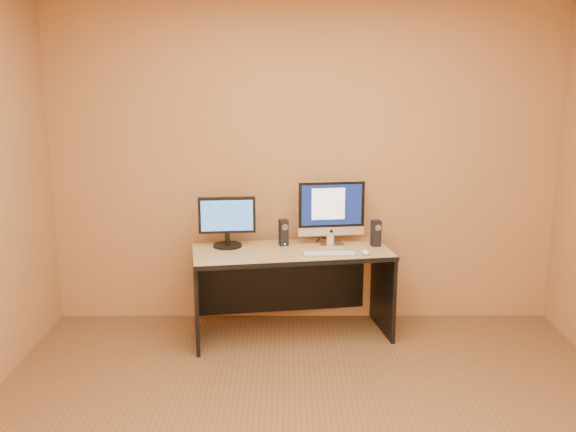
{
  "coord_description": "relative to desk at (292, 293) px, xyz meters",
  "views": [
    {
      "loc": [
        -0.14,
        -3.01,
        1.98
      ],
      "look_at": [
        -0.13,
        1.51,
        0.96
      ],
      "focal_mm": 40.0,
      "sensor_mm": 36.0,
      "label": 1
    }
  ],
  "objects": [
    {
      "name": "walls",
      "position": [
        0.1,
        -1.61,
        0.96
      ],
      "size": [
        4.0,
        4.0,
        2.6
      ],
      "primitive_type": null,
      "color": "#A96D44",
      "rests_on": "ground"
    },
    {
      "name": "desk",
      "position": [
        0.0,
        0.0,
        0.0
      ],
      "size": [
        1.55,
        0.86,
        0.68
      ],
      "primitive_type": null,
      "rotation": [
        0.0,
        0.0,
        0.16
      ],
      "color": "tan",
      "rests_on": "ground"
    },
    {
      "name": "imac",
      "position": [
        0.31,
        0.16,
        0.59
      ],
      "size": [
        0.54,
        0.26,
        0.5
      ],
      "primitive_type": null,
      "rotation": [
        0.0,
        0.0,
        0.14
      ],
      "color": "silver",
      "rests_on": "desk"
    },
    {
      "name": "second_monitor",
      "position": [
        -0.49,
        0.1,
        0.53
      ],
      "size": [
        0.46,
        0.26,
        0.38
      ],
      "primitive_type": null,
      "rotation": [
        0.0,
        0.0,
        0.1
      ],
      "color": "black",
      "rests_on": "desk"
    },
    {
      "name": "speaker_left",
      "position": [
        -0.06,
        0.14,
        0.44
      ],
      "size": [
        0.08,
        0.08,
        0.2
      ],
      "primitive_type": null,
      "rotation": [
        0.0,
        0.0,
        0.33
      ],
      "color": "black",
      "rests_on": "desk"
    },
    {
      "name": "speaker_right",
      "position": [
        0.64,
        0.11,
        0.44
      ],
      "size": [
        0.08,
        0.08,
        0.2
      ],
      "primitive_type": null,
      "rotation": [
        0.0,
        0.0,
        0.33
      ],
      "color": "black",
      "rests_on": "desk"
    },
    {
      "name": "keyboard",
      "position": [
        0.27,
        -0.13,
        0.35
      ],
      "size": [
        0.4,
        0.12,
        0.02
      ],
      "primitive_type": "cube",
      "rotation": [
        0.0,
        0.0,
        0.04
      ],
      "color": "#B4B4B8",
      "rests_on": "desk"
    },
    {
      "name": "mouse",
      "position": [
        0.54,
        -0.12,
        0.36
      ],
      "size": [
        0.06,
        0.1,
        0.03
      ],
      "primitive_type": "ellipsoid",
      "rotation": [
        0.0,
        0.0,
        0.08
      ],
      "color": "white",
      "rests_on": "desk"
    },
    {
      "name": "cable_a",
      "position": [
        0.31,
        0.28,
        0.34
      ],
      "size": [
        0.13,
        0.16,
        0.01
      ],
      "primitive_type": "cylinder",
      "rotation": [
        1.57,
        0.0,
        0.69
      ],
      "color": "black",
      "rests_on": "desk"
    },
    {
      "name": "cable_b",
      "position": [
        0.21,
        0.28,
        0.34
      ],
      "size": [
        0.05,
        0.16,
        0.01
      ],
      "primitive_type": "cylinder",
      "rotation": [
        1.57,
        0.0,
        -0.26
      ],
      "color": "black",
      "rests_on": "desk"
    }
  ]
}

